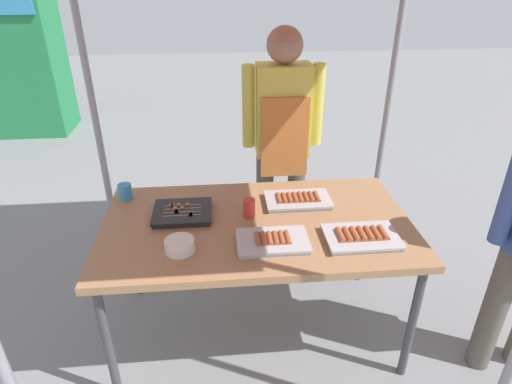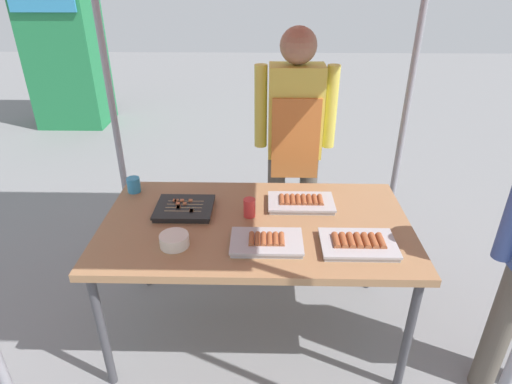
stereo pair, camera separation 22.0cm
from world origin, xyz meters
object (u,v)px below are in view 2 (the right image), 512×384
object	(u,v)px
tray_pork_links	(358,244)
condiment_bowl	(174,240)
neighbor_stall_left	(64,45)
tray_spring_rolls	(267,242)
drink_cup_near_edge	(249,208)
drink_cup_by_wok	(134,185)
stall_table	(256,230)
tray_grilled_sausages	(301,202)
tray_meat_skewers	(184,208)
vendor_woman	(295,134)

from	to	relation	value
tray_pork_links	condiment_bowl	bearing A→B (deg)	-179.86
condiment_bowl	neighbor_stall_left	xyz separation A→B (m)	(-2.13, 3.94, 0.24)
tray_pork_links	tray_spring_rolls	distance (m)	0.43
drink_cup_near_edge	drink_cup_by_wok	distance (m)	0.74
tray_pork_links	drink_cup_by_wok	size ratio (longest dim) A/B	4.04
stall_table	tray_pork_links	world-z (taller)	tray_pork_links
tray_grilled_sausages	stall_table	bearing A→B (deg)	-144.65
tray_meat_skewers	tray_pork_links	bearing A→B (deg)	-20.04
drink_cup_near_edge	vendor_woman	distance (m)	0.75
drink_cup_near_edge	tray_meat_skewers	bearing A→B (deg)	172.90
tray_spring_rolls	neighbor_stall_left	xyz separation A→B (m)	(-2.57, 3.93, 0.25)
tray_pork_links	condiment_bowl	xyz separation A→B (m)	(-0.87, -0.00, 0.01)
tray_grilled_sausages	tray_pork_links	distance (m)	0.46
tray_spring_rolls	drink_cup_by_wok	xyz separation A→B (m)	(-0.78, 0.53, 0.02)
tray_spring_rolls	neighbor_stall_left	size ratio (longest dim) A/B	0.17
condiment_bowl	vendor_woman	size ratio (longest dim) A/B	0.09
tray_grilled_sausages	neighbor_stall_left	xyz separation A→B (m)	(-2.76, 3.55, 0.25)
tray_grilled_sausages	drink_cup_by_wok	distance (m)	0.98
tray_grilled_sausages	condiment_bowl	size ratio (longest dim) A/B	2.59
condiment_bowl	drink_cup_near_edge	bearing A→B (deg)	38.67
tray_grilled_sausages	drink_cup_near_edge	bearing A→B (deg)	-157.65
tray_spring_rolls	vendor_woman	size ratio (longest dim) A/B	0.21
stall_table	drink_cup_by_wok	size ratio (longest dim) A/B	18.27
tray_spring_rolls	condiment_bowl	size ratio (longest dim) A/B	2.46
tray_meat_skewers	tray_grilled_sausages	bearing A→B (deg)	6.42
stall_table	tray_meat_skewers	world-z (taller)	tray_meat_skewers
tray_spring_rolls	drink_cup_near_edge	bearing A→B (deg)	108.65
drink_cup_by_wok	neighbor_stall_left	xyz separation A→B (m)	(-1.79, 3.40, 0.22)
vendor_woman	tray_pork_links	bearing A→B (deg)	104.83
tray_spring_rolls	drink_cup_near_edge	distance (m)	0.29
tray_meat_skewers	drink_cup_near_edge	xyz separation A→B (m)	(0.35, -0.04, 0.03)
drink_cup_by_wok	drink_cup_near_edge	bearing A→B (deg)	-20.94
condiment_bowl	drink_cup_near_edge	xyz separation A→B (m)	(0.35, 0.28, 0.02)
drink_cup_near_edge	tray_spring_rolls	bearing A→B (deg)	-71.35
condiment_bowl	drink_cup_by_wok	bearing A→B (deg)	122.17
drink_cup_by_wok	neighbor_stall_left	distance (m)	3.85
condiment_bowl	neighbor_stall_left	size ratio (longest dim) A/B	0.07
stall_table	tray_grilled_sausages	world-z (taller)	tray_grilled_sausages
drink_cup_near_edge	neighbor_stall_left	size ratio (longest dim) A/B	0.05
drink_cup_near_edge	drink_cup_by_wok	world-z (taller)	drink_cup_near_edge
tray_meat_skewers	tray_spring_rolls	world-z (taller)	tray_spring_rolls
drink_cup_near_edge	neighbor_stall_left	bearing A→B (deg)	124.05
tray_meat_skewers	tray_pork_links	distance (m)	0.93
vendor_woman	tray_meat_skewers	bearing A→B (deg)	45.31
tray_pork_links	tray_grilled_sausages	bearing A→B (deg)	121.67
stall_table	tray_pork_links	size ratio (longest dim) A/B	4.52
stall_table	tray_pork_links	xyz separation A→B (m)	(0.49, -0.22, 0.07)
stall_table	tray_spring_rolls	distance (m)	0.23
vendor_woman	neighbor_stall_left	world-z (taller)	neighbor_stall_left
tray_meat_skewers	neighbor_stall_left	world-z (taller)	neighbor_stall_left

